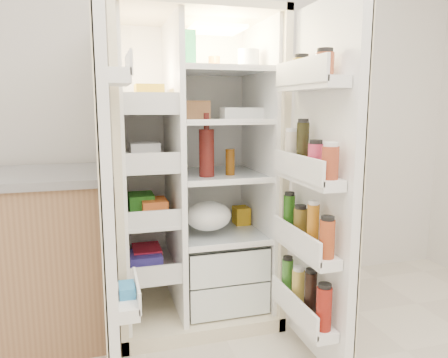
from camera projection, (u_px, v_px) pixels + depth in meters
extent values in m
cube|color=silver|center=(195.00, 96.00, 2.83)|extent=(4.00, 0.02, 2.70)
cube|color=beige|center=(182.00, 165.00, 2.81)|extent=(0.92, 0.04, 1.80)
cube|color=beige|center=(116.00, 175.00, 2.37)|extent=(0.04, 0.70, 1.80)
cube|color=beige|center=(263.00, 169.00, 2.62)|extent=(0.04, 0.70, 1.80)
cube|color=beige|center=(191.00, 15.00, 2.35)|extent=(0.92, 0.70, 0.04)
cube|color=beige|center=(195.00, 308.00, 2.64)|extent=(0.92, 0.70, 0.08)
cube|color=white|center=(183.00, 162.00, 2.78)|extent=(0.84, 0.02, 1.68)
cube|color=white|center=(121.00, 171.00, 2.38)|extent=(0.02, 0.62, 1.68)
cube|color=white|center=(258.00, 166.00, 2.61)|extent=(0.02, 0.62, 1.68)
cube|color=white|center=(174.00, 169.00, 2.46)|extent=(0.03, 0.62, 1.68)
cube|color=white|center=(219.00, 285.00, 2.64)|extent=(0.47, 0.52, 0.19)
cube|color=white|center=(219.00, 254.00, 2.61)|extent=(0.47, 0.52, 0.19)
cube|color=#FFD18C|center=(216.00, 29.00, 2.45)|extent=(0.30, 0.30, 0.02)
cube|color=silver|center=(150.00, 265.00, 2.52)|extent=(0.28, 0.58, 0.02)
cube|color=silver|center=(149.00, 216.00, 2.46)|extent=(0.28, 0.58, 0.02)
cube|color=silver|center=(147.00, 165.00, 2.41)|extent=(0.28, 0.58, 0.02)
cube|color=silver|center=(146.00, 112.00, 2.36)|extent=(0.28, 0.58, 0.02)
cube|color=silver|center=(218.00, 232.00, 2.60)|extent=(0.49, 0.58, 0.01)
cube|color=silver|center=(218.00, 174.00, 2.54)|extent=(0.49, 0.58, 0.01)
cube|color=silver|center=(218.00, 120.00, 2.49)|extent=(0.49, 0.58, 0.02)
cube|color=silver|center=(218.00, 71.00, 2.44)|extent=(0.49, 0.58, 0.02)
cube|color=red|center=(150.00, 256.00, 2.51)|extent=(0.16, 0.20, 0.10)
cube|color=#2B8724|center=(148.00, 205.00, 2.45)|extent=(0.14, 0.18, 0.12)
cube|color=silver|center=(147.00, 157.00, 2.41)|extent=(0.20, 0.22, 0.07)
cube|color=gold|center=(145.00, 97.00, 2.35)|extent=(0.15, 0.16, 0.14)
cube|color=#3B3193|center=(150.00, 256.00, 2.51)|extent=(0.18, 0.20, 0.09)
cube|color=orange|center=(148.00, 206.00, 2.45)|extent=(0.14, 0.18, 0.10)
cube|color=white|center=(147.00, 153.00, 2.40)|extent=(0.16, 0.16, 0.12)
sphere|color=orange|center=(203.00, 302.00, 2.54)|extent=(0.07, 0.07, 0.07)
sphere|color=orange|center=(216.00, 297.00, 2.60)|extent=(0.07, 0.07, 0.07)
sphere|color=orange|center=(233.00, 298.00, 2.59)|extent=(0.07, 0.07, 0.07)
sphere|color=orange|center=(205.00, 291.00, 2.69)|extent=(0.07, 0.07, 0.07)
sphere|color=orange|center=(221.00, 290.00, 2.70)|extent=(0.07, 0.07, 0.07)
sphere|color=orange|center=(238.00, 291.00, 2.68)|extent=(0.07, 0.07, 0.07)
sphere|color=orange|center=(195.00, 297.00, 2.61)|extent=(0.07, 0.07, 0.07)
sphere|color=orange|center=(229.00, 288.00, 2.73)|extent=(0.07, 0.07, 0.07)
ellipsoid|color=#477B29|center=(218.00, 251.00, 2.62)|extent=(0.26, 0.24, 0.11)
cylinder|color=#501411|center=(207.00, 153.00, 2.39)|extent=(0.09, 0.09, 0.27)
cylinder|color=#63360B|center=(230.00, 162.00, 2.45)|extent=(0.05, 0.05, 0.15)
cube|color=#28965E|center=(189.00, 49.00, 2.30)|extent=(0.07, 0.07, 0.20)
cylinder|color=silver|center=(249.00, 60.00, 2.40)|extent=(0.12, 0.12, 0.11)
cylinder|color=#9D6424|center=(214.00, 64.00, 2.54)|extent=(0.07, 0.07, 0.09)
cube|color=white|center=(244.00, 113.00, 2.47)|extent=(0.27, 0.11, 0.07)
cube|color=#A26B41|center=(194.00, 110.00, 2.46)|extent=(0.17, 0.10, 0.11)
ellipsoid|color=white|center=(208.00, 222.00, 2.48)|extent=(0.27, 0.24, 0.17)
cube|color=gold|center=(241.00, 215.00, 2.75)|extent=(0.09, 0.11, 0.11)
cube|color=white|center=(106.00, 195.00, 1.84)|extent=(0.05, 0.40, 1.72)
cube|color=beige|center=(100.00, 196.00, 1.83)|extent=(0.01, 0.40, 1.72)
cube|color=white|center=(127.00, 301.00, 1.94)|extent=(0.09, 0.32, 0.06)
cube|color=white|center=(118.00, 77.00, 1.77)|extent=(0.09, 0.32, 0.06)
cube|color=#338CCC|center=(127.00, 295.00, 1.94)|extent=(0.07, 0.12, 0.10)
cube|color=white|center=(323.00, 187.00, 2.03)|extent=(0.05, 0.58, 1.72)
cube|color=beige|center=(328.00, 187.00, 2.03)|extent=(0.01, 0.58, 1.72)
cube|color=white|center=(303.00, 314.00, 2.11)|extent=(0.11, 0.50, 0.05)
cube|color=white|center=(305.00, 249.00, 2.06)|extent=(0.11, 0.50, 0.05)
cube|color=white|center=(307.00, 178.00, 2.00)|extent=(0.11, 0.50, 0.05)
cube|color=white|center=(311.00, 84.00, 1.92)|extent=(0.11, 0.50, 0.05)
cylinder|color=maroon|center=(324.00, 309.00, 1.90)|extent=(0.07, 0.07, 0.20)
cylinder|color=black|center=(310.00, 294.00, 2.02)|extent=(0.06, 0.06, 0.22)
cylinder|color=gold|center=(298.00, 287.00, 2.15)|extent=(0.06, 0.06, 0.18)
cylinder|color=#367426|center=(287.00, 277.00, 2.27)|extent=(0.06, 0.06, 0.19)
cylinder|color=#9C3C1A|center=(327.00, 239.00, 1.85)|extent=(0.07, 0.07, 0.17)
cylinder|color=#B86C15|center=(313.00, 227.00, 1.97)|extent=(0.06, 0.06, 0.21)
cylinder|color=brown|center=(300.00, 224.00, 2.09)|extent=(0.07, 0.07, 0.16)
cylinder|color=#1F4E12|center=(289.00, 214.00, 2.21)|extent=(0.06, 0.06, 0.20)
cylinder|color=#943920|center=(330.00, 163.00, 1.79)|extent=(0.07, 0.07, 0.14)
cylinder|color=#BC304E|center=(315.00, 159.00, 1.91)|extent=(0.07, 0.07, 0.14)
cylinder|color=black|center=(303.00, 147.00, 2.03)|extent=(0.06, 0.06, 0.23)
cylinder|color=beige|center=(291.00, 149.00, 2.16)|extent=(0.06, 0.06, 0.18)
cylinder|color=brown|center=(325.00, 65.00, 1.80)|extent=(0.08, 0.08, 0.10)
cylinder|color=olive|center=(301.00, 69.00, 2.01)|extent=(0.08, 0.08, 0.10)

